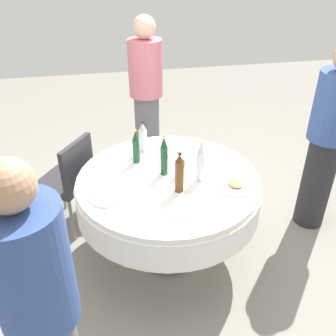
{
  "coord_description": "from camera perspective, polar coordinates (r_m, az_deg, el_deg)",
  "views": [
    {
      "loc": [
        2.25,
        -0.44,
        2.24
      ],
      "look_at": [
        0.0,
        0.0,
        0.82
      ],
      "focal_mm": 39.81,
      "sensor_mm": 36.0,
      "label": 1
    }
  ],
  "objects": [
    {
      "name": "plate_mid",
      "position": [
        2.56,
        -9.3,
        -4.33
      ],
      "size": [
        0.24,
        0.24,
        0.02
      ],
      "color": "white",
      "rests_on": "dining_table"
    },
    {
      "name": "knife_north",
      "position": [
        2.35,
        2.35,
        -7.98
      ],
      "size": [
        0.13,
        0.14,
        0.0
      ],
      "primitive_type": "cube",
      "rotation": [
        0.0,
        0.0,
        0.82
      ],
      "color": "silver",
      "rests_on": "dining_table"
    },
    {
      "name": "bottle_brown_left",
      "position": [
        2.53,
        1.75,
        -0.83
      ],
      "size": [
        0.06,
        0.06,
        0.3
      ],
      "color": "#593314",
      "rests_on": "dining_table"
    },
    {
      "name": "person_inner",
      "position": [
        1.84,
        -18.81,
        -19.92
      ],
      "size": [
        0.34,
        0.34,
        1.61
      ],
      "rotation": [
        0.0,
        0.0,
        4.09
      ],
      "color": "slate",
      "rests_on": "ground_plane"
    },
    {
      "name": "person_rear",
      "position": [
        3.89,
        -3.34,
        11.04
      ],
      "size": [
        0.34,
        0.34,
        1.65
      ],
      "rotation": [
        0.0,
        0.0,
        1.54
      ],
      "color": "slate",
      "rests_on": "ground_plane"
    },
    {
      "name": "ground_plane",
      "position": [
        3.21,
        0.0,
        -12.57
      ],
      "size": [
        10.0,
        10.0,
        0.0
      ],
      "primitive_type": "plane",
      "color": "gray"
    },
    {
      "name": "chair_south",
      "position": [
        3.25,
        -14.82,
        -1.39
      ],
      "size": [
        0.55,
        0.55,
        0.87
      ],
      "rotation": [
        0.0,
        0.0,
        2.56
      ],
      "color": "#2D2D33",
      "rests_on": "ground_plane"
    },
    {
      "name": "bottle_clear_front",
      "position": [
        2.65,
        5.01,
        0.81
      ],
      "size": [
        0.06,
        0.06,
        0.31
      ],
      "color": "silver",
      "rests_on": "dining_table"
    },
    {
      "name": "bottle_dark_green_inner",
      "position": [
        2.88,
        -4.93,
        3.17
      ],
      "size": [
        0.06,
        0.06,
        0.28
      ],
      "color": "#194728",
      "rests_on": "dining_table"
    },
    {
      "name": "dining_table",
      "position": [
        2.83,
        0.0,
        -3.96
      ],
      "size": [
        1.38,
        1.38,
        0.74
      ],
      "color": "white",
      "rests_on": "ground_plane"
    },
    {
      "name": "plate_far",
      "position": [
        3.09,
        1.26,
        2.84
      ],
      "size": [
        0.25,
        0.25,
        0.02
      ],
      "color": "white",
      "rests_on": "dining_table"
    },
    {
      "name": "wine_glass_front",
      "position": [
        2.72,
        2.18,
        0.91
      ],
      "size": [
        0.07,
        0.07,
        0.15
      ],
      "color": "white",
      "rests_on": "dining_table"
    },
    {
      "name": "bottle_dark_green_rear",
      "position": [
        2.71,
        -0.61,
        1.83
      ],
      "size": [
        0.06,
        0.06,
        0.32
      ],
      "color": "#194728",
      "rests_on": "dining_table"
    },
    {
      "name": "wine_glass_inner",
      "position": [
        2.92,
        4.69,
        3.14
      ],
      "size": [
        0.07,
        0.07,
        0.15
      ],
      "color": "white",
      "rests_on": "dining_table"
    },
    {
      "name": "knife_left",
      "position": [
        2.94,
        -8.1,
        0.82
      ],
      "size": [
        0.11,
        0.16,
        0.0
      ],
      "primitive_type": "cube",
      "rotation": [
        0.0,
        0.0,
        4.12
      ],
      "color": "silver",
      "rests_on": "dining_table"
    },
    {
      "name": "bottle_clear_north",
      "position": [
        3.04,
        -3.87,
        4.71
      ],
      "size": [
        0.07,
        0.07,
        0.27
      ],
      "color": "silver",
      "rests_on": "dining_table"
    },
    {
      "name": "plate_east",
      "position": [
        2.68,
        10.3,
        -2.63
      ],
      "size": [
        0.26,
        0.26,
        0.04
      ],
      "color": "white",
      "rests_on": "dining_table"
    },
    {
      "name": "person_north",
      "position": [
        3.3,
        23.24,
        4.08
      ],
      "size": [
        0.34,
        0.34,
        1.62
      ],
      "rotation": [
        0.0,
        0.0,
        0.11
      ],
      "color": "#26262B",
      "rests_on": "ground_plane"
    }
  ]
}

